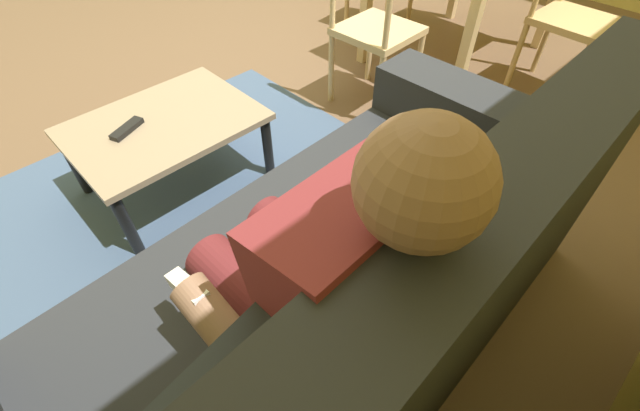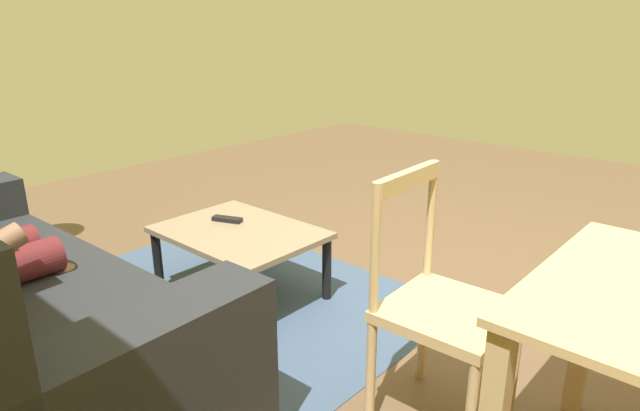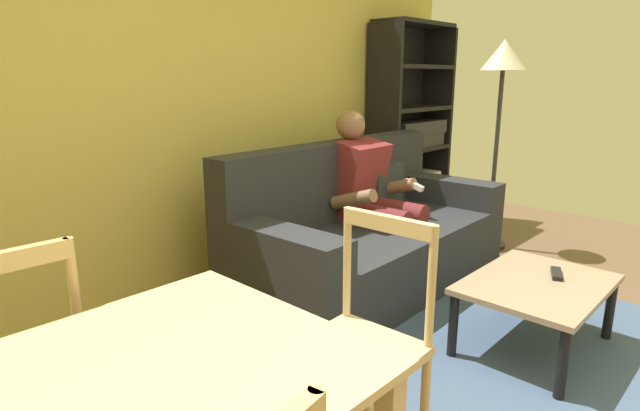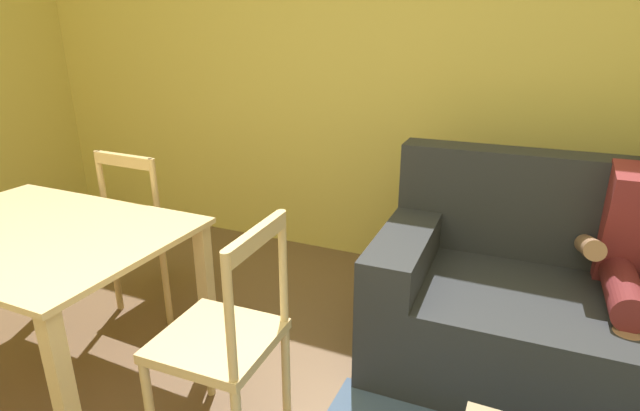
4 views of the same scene
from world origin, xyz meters
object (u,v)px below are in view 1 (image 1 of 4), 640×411
(tv_remote, at_px, (127,129))
(dining_chair_near_wall, at_px, (570,19))
(couch, at_px, (335,305))
(coffee_table, at_px, (165,130))
(dining_chair_facing_couch, at_px, (375,31))
(person_lounging, at_px, (319,283))

(tv_remote, xyz_separation_m, dining_chair_near_wall, (-2.41, 0.93, 0.08))
(couch, relative_size, coffee_table, 2.55)
(dining_chair_near_wall, bearing_deg, dining_chair_facing_couch, -36.70)
(person_lounging, bearing_deg, tv_remote, -92.15)
(couch, bearing_deg, coffee_table, -94.33)
(person_lounging, relative_size, coffee_table, 1.43)
(person_lounging, bearing_deg, dining_chair_facing_couch, -143.97)
(coffee_table, bearing_deg, couch, 85.67)
(person_lounging, xyz_separation_m, dining_chair_facing_couch, (-1.49, -1.09, -0.16))
(dining_chair_near_wall, distance_m, dining_chair_facing_couch, 1.20)
(person_lounging, xyz_separation_m, dining_chair_near_wall, (-2.45, -0.37, -0.15))
(person_lounging, distance_m, coffee_table, 1.30)
(coffee_table, xyz_separation_m, tv_remote, (0.15, -0.04, 0.06))
(tv_remote, xyz_separation_m, dining_chair_facing_couch, (-1.45, 0.21, 0.07))
(person_lounging, relative_size, tv_remote, 7.10)
(couch, distance_m, tv_remote, 1.26)
(couch, distance_m, person_lounging, 0.30)
(couch, bearing_deg, person_lounging, 19.68)
(coffee_table, bearing_deg, tv_remote, -15.69)
(dining_chair_facing_couch, bearing_deg, dining_chair_near_wall, 143.30)
(person_lounging, height_order, tv_remote, person_lounging)
(person_lounging, bearing_deg, coffee_table, -98.98)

